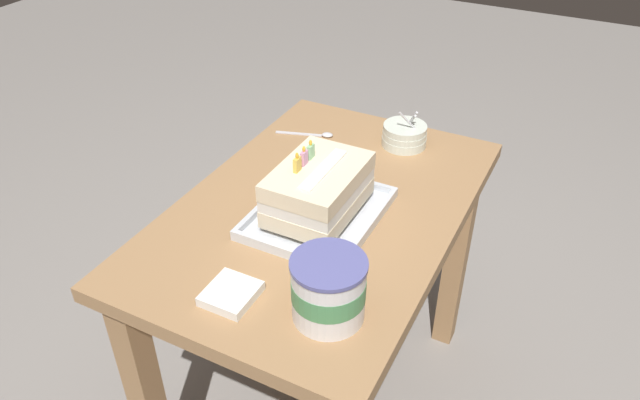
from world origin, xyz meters
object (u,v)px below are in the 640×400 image
Objects in this scene: serving_spoon_near_tray at (318,135)px; birthday_cake at (318,189)px; ice_cream_tub at (328,289)px; napkin_pile at (231,294)px; bowl_stack at (404,135)px; foil_tray at (318,215)px.

birthday_cake is at bearing -152.68° from serving_spoon_near_tray.
ice_cream_tub reaches higher than napkin_pile.
serving_spoon_near_tray is (-0.06, 0.23, -0.02)m from bowl_stack.
birthday_cake reaches higher than napkin_pile.
bowl_stack reaches higher than napkin_pile.
birthday_cake is 0.40m from bowl_stack.
napkin_pile reaches higher than serving_spoon_near_tray.
napkin_pile is at bearing 174.33° from foil_tray.
ice_cream_tub is (-0.26, -0.15, -0.01)m from birthday_cake.
bowl_stack is at bearing 8.56° from ice_cream_tub.
birthday_cake is 1.73× the size of ice_cream_tub.
foil_tray is 1.32× the size of birthday_cake.
ice_cream_tub is 0.68m from serving_spoon_near_tray.
birthday_cake is 2.43× the size of napkin_pile.
foil_tray is at bearing -5.67° from napkin_pile.
napkin_pile is (-0.70, 0.08, -0.02)m from bowl_stack.
foil_tray is 3.22× the size of napkin_pile.
birthday_cake is 2.01× the size of bowl_stack.
serving_spoon_near_tray is (0.59, 0.33, -0.06)m from ice_cream_tub.
birthday_cake is at bearing 172.06° from bowl_stack.
foil_tray is 2.66× the size of bowl_stack.
napkin_pile is at bearing 174.35° from birthday_cake.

